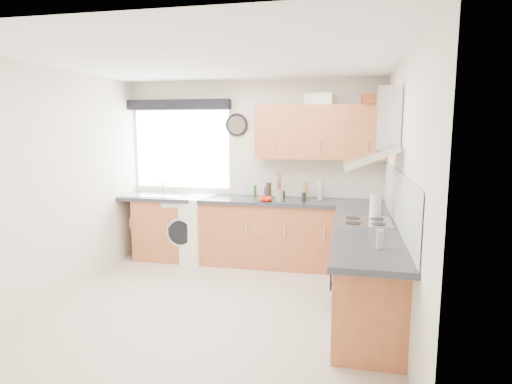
% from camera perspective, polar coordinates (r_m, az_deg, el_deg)
% --- Properties ---
extents(ground_plane, '(3.60, 3.60, 0.00)m').
position_cam_1_polar(ground_plane, '(4.66, -5.37, -14.96)').
color(ground_plane, beige).
extents(ceiling, '(3.60, 3.60, 0.02)m').
position_cam_1_polar(ceiling, '(4.32, -5.86, 17.06)').
color(ceiling, white).
rests_on(ceiling, wall_back).
extents(wall_back, '(3.60, 0.02, 2.50)m').
position_cam_1_polar(wall_back, '(6.05, -0.44, 2.79)').
color(wall_back, silver).
rests_on(wall_back, ground_plane).
extents(wall_front, '(3.60, 0.02, 2.50)m').
position_cam_1_polar(wall_front, '(2.69, -17.32, -4.92)').
color(wall_front, silver).
rests_on(wall_front, ground_plane).
extents(wall_left, '(0.02, 3.60, 2.50)m').
position_cam_1_polar(wall_left, '(5.16, -25.05, 0.98)').
color(wall_left, silver).
rests_on(wall_left, ground_plane).
extents(wall_right, '(0.02, 3.60, 2.50)m').
position_cam_1_polar(wall_right, '(4.15, 18.82, -0.33)').
color(wall_right, silver).
rests_on(wall_right, ground_plane).
extents(window, '(1.40, 0.02, 1.10)m').
position_cam_1_polar(window, '(6.32, -9.84, 5.65)').
color(window, white).
rests_on(window, wall_back).
extents(window_blind, '(1.50, 0.18, 0.14)m').
position_cam_1_polar(window_blind, '(6.24, -10.30, 11.39)').
color(window_blind, black).
rests_on(window_blind, wall_back).
extents(splashback, '(0.01, 3.00, 0.54)m').
position_cam_1_polar(splashback, '(4.45, 18.21, -0.63)').
color(splashback, white).
rests_on(splashback, wall_right).
extents(base_cab_back, '(3.00, 0.58, 0.86)m').
position_cam_1_polar(base_cab_back, '(5.93, -1.99, -5.37)').
color(base_cab_back, '#A25530').
rests_on(base_cab_back, ground_plane).
extents(base_cab_corner, '(0.60, 0.60, 0.86)m').
position_cam_1_polar(base_cab_corner, '(5.76, 13.72, -6.05)').
color(base_cab_corner, '#A25530').
rests_on(base_cab_corner, ground_plane).
extents(base_cab_right, '(0.58, 2.10, 0.86)m').
position_cam_1_polar(base_cab_right, '(4.46, 14.32, -10.37)').
color(base_cab_right, '#A25530').
rests_on(base_cab_right, ground_plane).
extents(worktop_back, '(3.60, 0.62, 0.05)m').
position_cam_1_polar(worktop_back, '(5.81, -1.07, -1.09)').
color(worktop_back, '#27292F').
rests_on(worktop_back, base_cab_back).
extents(worktop_right, '(0.62, 2.42, 0.05)m').
position_cam_1_polar(worktop_right, '(4.19, 14.49, -5.14)').
color(worktop_right, '#27292F').
rests_on(worktop_right, base_cab_right).
extents(sink, '(0.84, 0.46, 0.10)m').
position_cam_1_polar(sink, '(6.23, -13.08, -0.04)').
color(sink, silver).
rests_on(sink, worktop_back).
extents(oven, '(0.56, 0.58, 0.85)m').
position_cam_1_polar(oven, '(4.61, 14.12, -9.83)').
color(oven, black).
rests_on(oven, ground_plane).
extents(hob_plate, '(0.52, 0.52, 0.01)m').
position_cam_1_polar(hob_plate, '(4.48, 14.35, -3.84)').
color(hob_plate, silver).
rests_on(hob_plate, worktop_right).
extents(extractor_hood, '(0.52, 0.78, 0.66)m').
position_cam_1_polar(extractor_hood, '(4.38, 16.08, 7.08)').
color(extractor_hood, silver).
rests_on(extractor_hood, wall_right).
extents(upper_cabinets, '(1.70, 0.35, 0.70)m').
position_cam_1_polar(upper_cabinets, '(5.71, 8.61, 7.89)').
color(upper_cabinets, '#A25530').
rests_on(upper_cabinets, wall_back).
extents(washing_machine, '(0.72, 0.70, 0.91)m').
position_cam_1_polar(washing_machine, '(6.16, -9.02, -4.70)').
color(washing_machine, white).
rests_on(washing_machine, ground_plane).
extents(wall_clock, '(0.32, 0.04, 0.32)m').
position_cam_1_polar(wall_clock, '(6.03, -2.63, 8.92)').
color(wall_clock, black).
rests_on(wall_clock, wall_back).
extents(casserole, '(0.42, 0.34, 0.15)m').
position_cam_1_polar(casserole, '(5.82, 8.62, 12.10)').
color(casserole, white).
rests_on(casserole, upper_cabinets).
extents(storage_box, '(0.29, 0.25, 0.12)m').
position_cam_1_polar(storage_box, '(5.61, 15.42, 11.87)').
color(storage_box, '#994220').
rests_on(storage_box, upper_cabinets).
extents(utensil_pot, '(0.14, 0.14, 0.15)m').
position_cam_1_polar(utensil_pot, '(5.56, 3.10, -0.48)').
color(utensil_pot, gray).
rests_on(utensil_pot, worktop_back).
extents(kitchen_roll, '(0.15, 0.15, 0.25)m').
position_cam_1_polar(kitchen_roll, '(4.70, 15.62, -1.82)').
color(kitchen_roll, white).
rests_on(kitchen_roll, worktop_right).
extents(tomato_cluster, '(0.17, 0.17, 0.07)m').
position_cam_1_polar(tomato_cluster, '(5.54, 1.30, -0.92)').
color(tomato_cluster, '#B81F0B').
rests_on(tomato_cluster, worktop_back).
extents(jar_0, '(0.05, 0.05, 0.12)m').
position_cam_1_polar(jar_0, '(5.54, 6.38, -0.70)').
color(jar_0, black).
rests_on(jar_0, worktop_back).
extents(jar_1, '(0.08, 0.08, 0.15)m').
position_cam_1_polar(jar_1, '(5.79, 1.43, -0.10)').
color(jar_1, navy).
rests_on(jar_1, worktop_back).
extents(jar_2, '(0.07, 0.07, 0.22)m').
position_cam_1_polar(jar_2, '(5.78, 6.55, 0.20)').
color(jar_2, '#A27E37').
rests_on(jar_2, worktop_back).
extents(jar_3, '(0.07, 0.07, 0.23)m').
position_cam_1_polar(jar_3, '(5.69, 1.69, 0.12)').
color(jar_3, black).
rests_on(jar_3, worktop_back).
extents(jar_4, '(0.06, 0.06, 0.16)m').
position_cam_1_polar(jar_4, '(5.81, 6.50, -0.07)').
color(jar_4, '#B8B19D').
rests_on(jar_4, worktop_back).
extents(jar_5, '(0.06, 0.06, 0.09)m').
position_cam_1_polar(jar_5, '(5.85, 3.60, -0.33)').
color(jar_5, black).
rests_on(jar_5, worktop_back).
extents(jar_6, '(0.04, 0.04, 0.17)m').
position_cam_1_polar(jar_6, '(5.86, -0.14, 0.10)').
color(jar_6, '#22511D').
rests_on(jar_6, worktop_back).
extents(jar_7, '(0.07, 0.07, 0.25)m').
position_cam_1_polar(jar_7, '(5.75, 8.58, 0.21)').
color(jar_7, '#B6A99C').
rests_on(jar_7, worktop_back).
extents(jar_8, '(0.06, 0.06, 0.09)m').
position_cam_1_polar(jar_8, '(5.91, 2.83, -0.23)').
color(jar_8, olive).
rests_on(jar_8, worktop_back).
extents(bottle_0, '(0.06, 0.06, 0.15)m').
position_cam_1_polar(bottle_0, '(3.55, 16.17, -6.03)').
color(bottle_0, '#A39C8B').
rests_on(bottle_0, worktop_right).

